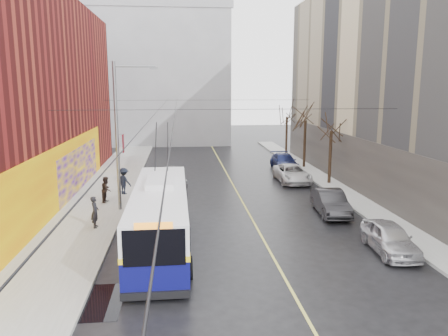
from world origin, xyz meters
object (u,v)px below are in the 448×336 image
object	(u,v)px
tree_far	(287,109)
pedestrian_c	(124,181)
following_car	(173,176)
tree_near	(332,121)
parked_car_c	(292,174)
parked_car_a	(389,238)
streetlight_pole	(120,133)
parked_car_d	(284,162)
trolleybus	(160,216)
pedestrian_a	(95,212)
tree_mid	(306,112)
parked_car_b	(330,202)
pedestrian_b	(106,189)

from	to	relation	value
tree_far	pedestrian_c	xyz separation A→B (m)	(-15.50, -16.10, -4.06)
following_car	pedestrian_c	xyz separation A→B (m)	(-3.35, -3.15, 0.34)
pedestrian_c	tree_near	bearing A→B (deg)	-132.60
parked_car_c	parked_car_a	bearing A→B (deg)	-87.94
streetlight_pole	parked_car_a	bearing A→B (deg)	-31.79
parked_car_a	parked_car_d	xyz separation A→B (m)	(0.06, 20.74, 0.01)
pedestrian_c	trolleybus	bearing A→B (deg)	145.81
parked_car_a	following_car	size ratio (longest dim) A/B	0.95
pedestrian_a	tree_mid	bearing A→B (deg)	-46.51
parked_car_d	tree_near	bearing A→B (deg)	-72.23
following_car	parked_car_b	bearing A→B (deg)	-51.55
parked_car_a	parked_car_c	world-z (taller)	parked_car_a
trolleybus	pedestrian_c	bearing A→B (deg)	105.81
pedestrian_b	parked_car_d	bearing A→B (deg)	-42.88
tree_near	tree_mid	world-z (taller)	tree_mid
tree_mid	trolleybus	size ratio (longest dim) A/B	0.57
streetlight_pole	tree_near	xyz separation A→B (m)	(15.14, 6.00, 0.13)
tree_near	parked_car_b	world-z (taller)	tree_near
parked_car_d	pedestrian_c	size ratio (longest dim) A/B	2.65
streetlight_pole	pedestrian_c	xyz separation A→B (m)	(-0.36, 3.90, -3.77)
tree_near	trolleybus	world-z (taller)	tree_near
parked_car_c	pedestrian_a	xyz separation A→B (m)	(-13.46, -10.63, 0.30)
trolleybus	parked_car_a	distance (m)	10.70
trolleybus	parked_car_c	world-z (taller)	trolleybus
streetlight_pole	pedestrian_c	size ratio (longest dim) A/B	4.85
tree_far	parked_car_b	world-z (taller)	tree_far
trolleybus	pedestrian_b	distance (m)	8.91
parked_car_c	pedestrian_a	distance (m)	17.15
parked_car_a	parked_car_b	world-z (taller)	parked_car_b
tree_near	parked_car_a	world-z (taller)	tree_near
parked_car_b	pedestrian_c	size ratio (longest dim) A/B	2.38
parked_car_d	pedestrian_a	xyz separation A→B (m)	(-14.14, -16.09, 0.28)
tree_far	parked_car_b	distance (m)	22.45
streetlight_pole	parked_car_b	size ratio (longest dim) A/B	2.04
trolleybus	pedestrian_a	distance (m)	4.57
tree_mid	pedestrian_b	size ratio (longest dim) A/B	3.95
parked_car_b	pedestrian_b	xyz separation A→B (m)	(-13.71, 3.64, 0.27)
parked_car_c	streetlight_pole	bearing A→B (deg)	-150.37
tree_near	trolleybus	size ratio (longest dim) A/B	0.55
trolleybus	parked_car_a	xyz separation A→B (m)	(10.51, -1.85, -0.83)
streetlight_pole	pedestrian_b	world-z (taller)	streetlight_pole
tree_near	tree_far	world-z (taller)	tree_far
parked_car_b	pedestrian_b	world-z (taller)	pedestrian_b
tree_far	parked_car_b	xyz separation A→B (m)	(-2.66, -21.85, -4.42)
following_car	pedestrian_b	world-z (taller)	pedestrian_b
tree_mid	pedestrian_b	bearing A→B (deg)	-145.59
parked_car_a	parked_car_d	size ratio (longest dim) A/B	0.83
parked_car_b	trolleybus	bearing A→B (deg)	-151.61
streetlight_pole	parked_car_a	size ratio (longest dim) A/B	2.19
tree_mid	parked_car_d	distance (m)	4.97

